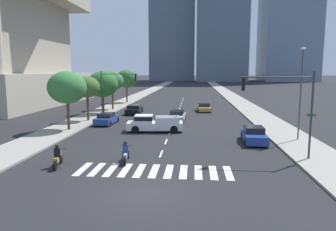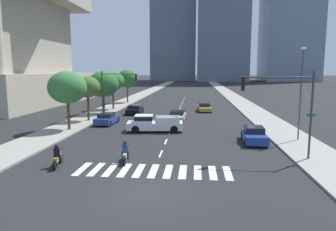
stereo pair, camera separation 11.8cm
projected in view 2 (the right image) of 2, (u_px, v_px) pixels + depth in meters
ground_plane at (144, 192)px, 15.71m from camera, size 800.00×800.00×0.00m
sidewalk_east at (256, 113)px, 44.29m from camera, size 4.00×260.00×0.15m
sidewalk_west at (103, 111)px, 46.25m from camera, size 4.00×260.00×0.15m
crosswalk_near at (154, 171)px, 19.06m from camera, size 9.45×2.66×0.01m
lane_divider_center at (179, 112)px, 46.67m from camera, size 0.14×50.00×0.01m
motorcycle_lead at (125, 154)px, 20.85m from camera, size 0.71×2.18×1.49m
motorcycle_trailing at (57, 158)px, 19.86m from camera, size 0.73×2.13×1.49m
pickup_truck at (152, 124)px, 31.33m from camera, size 5.74×2.46×1.67m
sedan_blue_0 at (107, 119)px, 35.75m from camera, size 1.99×4.40×1.31m
sedan_black_1 at (135, 110)px, 44.26m from camera, size 2.02×4.71×1.30m
sedan_silver_2 at (177, 117)px, 37.44m from camera, size 2.04×4.52×1.32m
sedan_blue_3 at (254, 135)px, 26.54m from camera, size 1.96×4.27×1.35m
sedan_gold_4 at (204, 108)px, 47.00m from camera, size 2.10×4.34×1.16m
traffic_signal_near at (284, 99)px, 20.81m from camera, size 5.11×0.28×5.91m
traffic_signal_far at (115, 85)px, 41.21m from camera, size 5.17×0.28×5.90m
street_lamp_east at (301, 87)px, 26.42m from camera, size 0.50×0.24×7.86m
street_tree_nearest at (67, 88)px, 31.21m from camera, size 3.85×3.85×5.92m
street_tree_second at (88, 87)px, 37.02m from camera, size 2.99×2.99×5.29m
street_tree_third at (103, 84)px, 43.28m from camera, size 4.24×4.24×5.88m
street_tree_fourth at (113, 81)px, 48.20m from camera, size 3.54×3.54×5.89m
street_tree_fifth at (127, 79)px, 58.36m from camera, size 3.97×3.97×6.13m
office_tower_left_skyline at (174, 8)px, 187.04m from camera, size 26.57×22.49×95.51m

